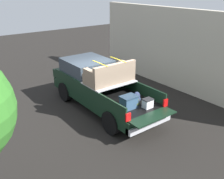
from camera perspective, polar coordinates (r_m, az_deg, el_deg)
The scene contains 3 objects.
ground_plane at distance 10.98m, azimuth -1.89°, elevation -4.34°, with size 40.00×40.00×0.00m, color black.
pickup_truck at distance 10.86m, azimuth -3.12°, elevation 1.05°, with size 6.05×2.06×2.23m.
building_facade at distance 12.85m, azimuth 15.72°, elevation 8.29°, with size 11.43×0.36×3.96m, color beige.
Camera 1 is at (-8.02, 5.61, 4.98)m, focal length 40.73 mm.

